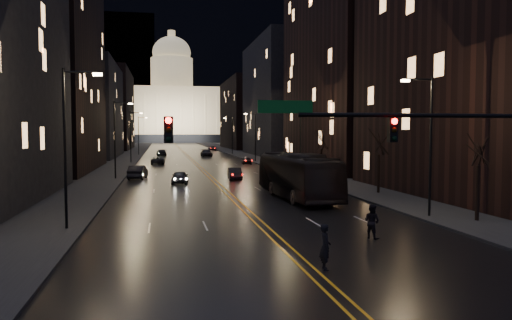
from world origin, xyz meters
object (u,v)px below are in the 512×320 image
traffic_signal (446,142)px  pedestrian_a (325,247)px  pedestrian_b (372,222)px  bus (297,176)px  oncoming_car_a (180,177)px  receding_car_a (235,174)px  oncoming_car_b (138,172)px

traffic_signal → pedestrian_a: traffic_signal is taller
pedestrian_a → traffic_signal: bearing=-82.3°
traffic_signal → pedestrian_b: bearing=101.6°
bus → oncoming_car_a: (-9.11, 13.59, -1.17)m
bus → receding_car_a: bearing=96.3°
traffic_signal → oncoming_car_a: size_ratio=4.23×
traffic_signal → oncoming_car_a: (-9.79, 34.31, -4.41)m
oncoming_car_b → bus: bearing=131.1°
receding_car_a → pedestrian_a: 37.89m
bus → oncoming_car_a: bus is taller
oncoming_car_b → receding_car_a: bearing=172.8°
receding_car_a → oncoming_car_b: bearing=170.3°
bus → oncoming_car_b: bearing=122.3°
receding_car_a → pedestrian_a: bearing=-89.4°
oncoming_car_b → receding_car_a: size_ratio=1.19×
oncoming_car_b → pedestrian_a: (9.12, -40.42, 0.13)m
pedestrian_a → pedestrian_b: pedestrian_a is taller
oncoming_car_a → pedestrian_a: 34.76m
receding_car_a → pedestrian_b: (2.38, -32.69, 0.21)m
oncoming_car_a → pedestrian_b: bearing=112.6°
oncoming_car_b → receding_car_a: 11.30m
pedestrian_b → bus: bearing=-34.6°
bus → oncoming_car_a: bearing=121.1°
receding_car_a → pedestrian_a: pedestrian_a is taller
bus → pedestrian_a: bearing=-105.2°
pedestrian_a → bus: bearing=-6.3°
bus → pedestrian_b: (-0.34, -15.72, -0.98)m
pedestrian_b → traffic_signal: bearing=158.2°
traffic_signal → receding_car_a: size_ratio=4.18×
traffic_signal → pedestrian_a: 6.73m
traffic_signal → pedestrian_b: traffic_signal is taller
bus → oncoming_car_a: 16.40m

